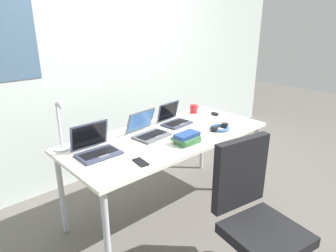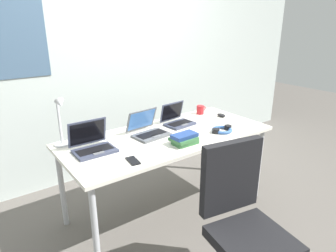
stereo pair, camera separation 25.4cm
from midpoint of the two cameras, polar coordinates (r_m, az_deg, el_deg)
ground_plane at (r=2.92m, az=2.58°, el=-15.41°), size 12.00×12.00×0.00m
wall_back at (r=3.33m, az=-9.30°, el=12.96°), size 6.00×0.13×2.60m
desk at (r=2.59m, az=2.81°, el=-2.91°), size 1.80×0.80×0.74m
desk_lamp at (r=2.36m, az=-16.80°, el=0.59°), size 0.12×0.18×0.40m
laptop_mid_desk at (r=2.81m, az=4.37°, el=1.09°), size 0.28×0.25×0.20m
laptop_far_corner at (r=2.54m, az=-0.92°, el=-0.86°), size 0.32×0.30×0.21m
laptop_back_right at (r=2.28m, az=-11.05°, el=-3.63°), size 0.30×0.25×0.22m
computer_mouse at (r=3.10m, az=12.40°, el=1.98°), size 0.07×0.10×0.03m
cell_phone at (r=2.10m, az=-3.20°, el=-6.66°), size 0.08×0.14×0.01m
headphones at (r=2.70m, az=12.86°, el=-0.73°), size 0.21×0.18×0.04m
book_stack at (r=2.38m, az=6.19°, el=-2.50°), size 0.22×0.17×0.08m
coffee_mug at (r=3.15m, az=8.46°, el=3.02°), size 0.11×0.08×0.09m
office_chair at (r=2.08m, az=17.79°, el=-19.27°), size 0.52×0.57×0.97m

